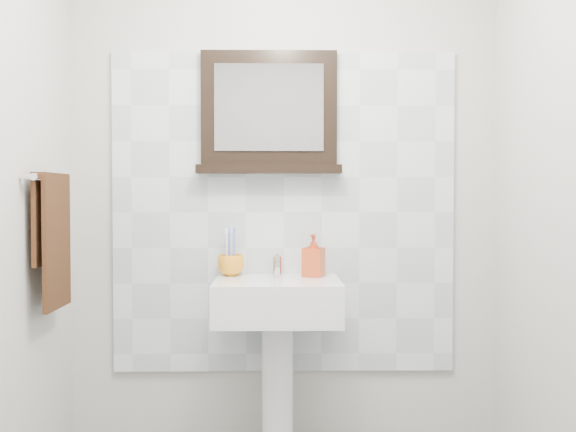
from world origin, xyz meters
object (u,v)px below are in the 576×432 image
object	(u,v)px
framed_mirror	(269,115)
toothbrush_cup	(231,265)
soap_dispenser	(314,255)
pedestal_sink	(277,321)
hand_towel	(53,230)

from	to	relation	value
framed_mirror	toothbrush_cup	bearing A→B (deg)	-165.79
soap_dispenser	framed_mirror	distance (m)	0.68
soap_dispenser	toothbrush_cup	bearing A→B (deg)	-164.71
soap_dispenser	framed_mirror	world-z (taller)	framed_mirror
pedestal_sink	hand_towel	bearing A→B (deg)	-167.07
toothbrush_cup	framed_mirror	xyz separation A→B (m)	(0.18, 0.04, 0.69)
framed_mirror	hand_towel	xyz separation A→B (m)	(-0.87, -0.40, -0.51)
pedestal_sink	toothbrush_cup	xyz separation A→B (m)	(-0.21, 0.14, 0.23)
toothbrush_cup	pedestal_sink	bearing A→B (deg)	-33.56
pedestal_sink	toothbrush_cup	bearing A→B (deg)	146.44
toothbrush_cup	framed_mirror	distance (m)	0.72
toothbrush_cup	hand_towel	size ratio (longest dim) A/B	0.22
toothbrush_cup	soap_dispenser	xyz separation A→B (m)	(0.38, -0.04, 0.05)
pedestal_sink	framed_mirror	xyz separation A→B (m)	(-0.04, 0.19, 0.92)
framed_mirror	hand_towel	bearing A→B (deg)	-155.63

